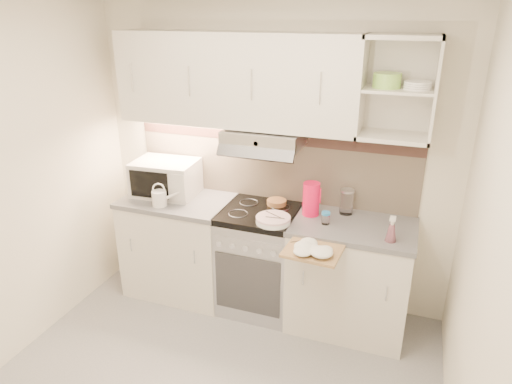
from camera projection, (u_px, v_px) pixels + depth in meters
The scene contains 16 objects.
room_shell at pixel (220, 147), 2.75m from camera, with size 3.04×2.84×2.52m.
base_cabinet_left at pixel (181, 247), 4.07m from camera, with size 0.90×0.60×0.86m, color silver.
worktop_left at pixel (177, 200), 3.90m from camera, with size 0.92×0.62×0.04m, color slate.
base_cabinet_right at pixel (349, 278), 3.60m from camera, with size 0.90×0.60×0.86m, color silver.
worktop_right at pixel (354, 227), 3.43m from camera, with size 0.92×0.62×0.04m, color slate.
electric_range at pixel (260, 259), 3.82m from camera, with size 0.60×0.60×0.90m.
microwave at pixel (166, 178), 3.93m from camera, with size 0.55×0.43×0.30m.
watering_can at pixel (160, 198), 3.72m from camera, with size 0.23×0.13×0.20m.
plate_stack at pixel (273, 220), 3.44m from camera, with size 0.26×0.26×0.06m.
bread_loaf at pixel (277, 202), 3.76m from camera, with size 0.16×0.16×0.04m, color #AC823B.
pink_pitcher at pixel (311, 199), 3.54m from camera, with size 0.14×0.13×0.26m.
glass_jar at pixel (347, 202), 3.56m from camera, with size 0.11×0.11×0.20m.
spice_jar at pixel (326, 218), 3.41m from camera, with size 0.07×0.07×0.10m.
spray_bottle at pixel (392, 231), 3.15m from camera, with size 0.08×0.08×0.20m.
cutting_board at pixel (313, 250), 3.12m from camera, with size 0.38×0.34×0.02m, color #A97851.
dish_towel at pixel (316, 248), 3.05m from camera, with size 0.28×0.23×0.07m, color silver, non-canonical shape.
Camera 1 is at (1.10, -2.05, 2.40)m, focal length 32.00 mm.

